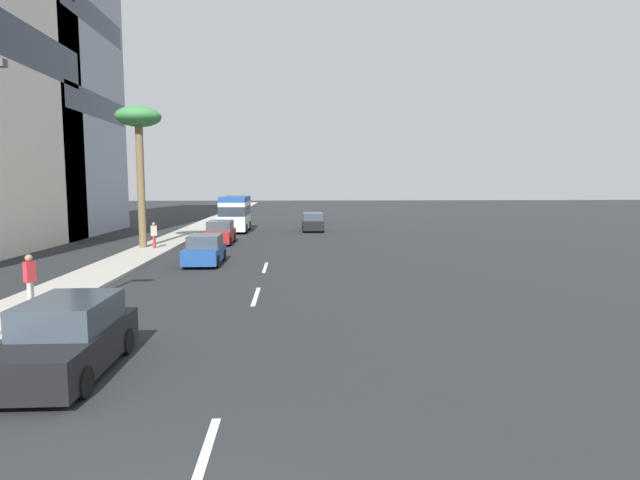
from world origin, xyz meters
The scene contains 13 objects.
ground_plane centered at (31.50, 0.00, 0.00)m, with size 198.00×198.00×0.00m, color #26282B.
sidewalk_right centered at (31.50, 7.64, 0.07)m, with size 162.00×2.61×0.15m, color #B2ADA3.
lane_stripe_near centered at (2.59, 0.00, 0.01)m, with size 3.20×0.16×0.01m, color silver.
lane_stripe_mid centered at (14.44, 0.00, 0.01)m, with size 3.20×0.16×0.01m, color silver.
lane_stripe_far centered at (21.23, 0.00, 0.01)m, with size 3.20×0.16×0.01m, color silver.
minibus_lead centered at (41.52, 3.69, 1.72)m, with size 6.13×2.39×3.15m.
car_second centered at (41.77, -3.25, 0.79)m, with size 4.48×1.92×1.66m.
car_third centered at (22.56, 3.26, 0.74)m, with size 4.02×1.84×1.55m.
car_fourth centered at (6.67, 3.63, 0.79)m, with size 4.30×1.92×1.67m.
car_fifth centered at (32.10, 3.77, 0.77)m, with size 4.40×1.87×1.64m.
pedestrian_mid_block centered at (12.42, 7.28, 1.14)m, with size 0.39×0.35×1.78m.
pedestrian_by_tree centered at (28.37, 7.44, 1.07)m, with size 0.38×0.39×1.67m.
palm_tree centered at (28.92, 8.30, 7.82)m, with size 2.83×2.83×8.98m.
Camera 1 is at (-4.78, -1.39, 4.23)m, focal length 28.85 mm.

